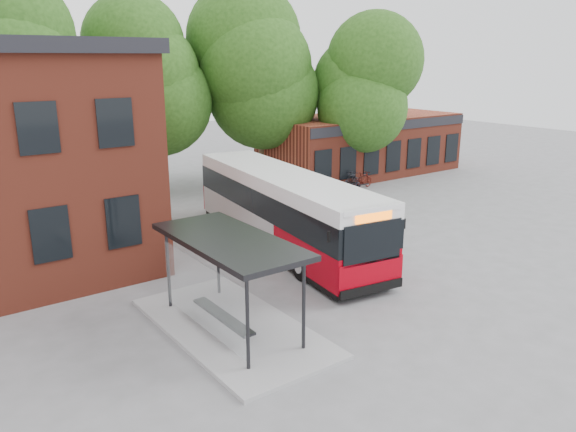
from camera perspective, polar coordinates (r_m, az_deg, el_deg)
ground at (r=20.42m, az=3.80°, el=-6.90°), size 100.00×100.00×0.00m
shop_row at (r=39.73m, az=7.49°, el=7.20°), size 14.00×6.20×4.00m
bus_shelter at (r=16.70m, az=-5.85°, el=-6.89°), size 3.60×7.00×2.90m
bike_rail at (r=33.37m, az=4.98°, el=2.46°), size 5.20×0.10×0.38m
tree_0 at (r=31.07m, az=-25.08°, el=9.99°), size 7.92×7.92×11.00m
tree_1 at (r=34.12m, az=-13.67°, el=10.90°), size 7.92×7.92×10.40m
tree_2 at (r=36.54m, az=-2.71°, el=12.09°), size 7.92×7.92×11.00m
tree_3 at (r=36.61m, az=7.52°, el=10.64°), size 7.04×7.04×9.28m
city_bus at (r=23.77m, az=-0.46°, el=0.54°), size 4.42×12.90×3.21m
bicycle_0 at (r=32.44m, az=0.67°, el=2.68°), size 1.91×0.77×0.98m
bicycle_1 at (r=33.02m, az=2.44°, el=2.87°), size 1.64×1.02×0.95m
bicycle_2 at (r=32.87m, az=4.15°, el=2.68°), size 1.63×0.73×0.83m
bicycle_3 at (r=33.32m, az=2.69°, el=2.96°), size 1.56×0.62×0.91m
bicycle_4 at (r=33.88m, az=5.83°, el=3.14°), size 1.90×0.95×0.95m
bicycle_5 at (r=34.65m, az=6.41°, el=3.55°), size 1.93×1.07×1.11m
bicycle_6 at (r=33.61m, az=6.63°, el=3.02°), size 1.94×1.27×0.96m
bicycle_7 at (r=35.24m, az=7.65°, el=3.64°), size 1.78×0.76×1.03m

